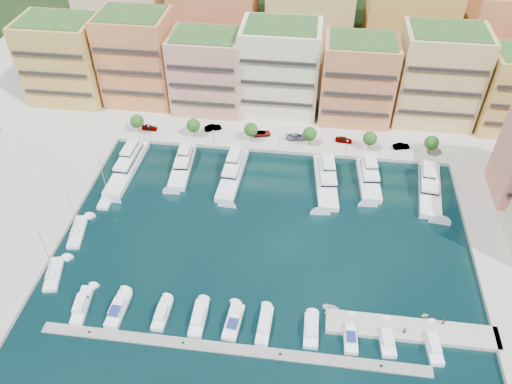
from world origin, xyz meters
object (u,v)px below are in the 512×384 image
Objects in this scene: tree_0 at (137,121)px; lamppost_4 at (416,150)px; lamppost_1 at (213,134)px; cruiser_5 at (265,326)px; yacht_6 at (430,186)px; cruiser_8 at (387,339)px; tree_2 at (251,130)px; cruiser_1 at (118,309)px; yacht_5 at (369,177)px; cruiser_7 at (350,335)px; tree_5 at (432,143)px; car_0 at (150,127)px; yacht_4 at (326,179)px; cruiser_0 at (82,305)px; tender_0 at (332,309)px; lamppost_0 at (149,130)px; tender_3 at (425,315)px; car_5 at (401,146)px; cruiser_2 at (162,314)px; tree_1 at (193,125)px; tree_3 at (310,134)px; sailboat_2 at (108,197)px; car_4 at (344,140)px; lamppost_3 at (347,144)px; cruiser_3 at (199,318)px; cruiser_9 at (433,344)px; cruiser_6 at (311,331)px; person_0 at (404,331)px; sailboat_1 at (78,232)px; yacht_2 at (233,171)px; car_1 at (213,128)px; car_3 at (296,137)px; person_1 at (443,321)px; car_2 at (262,133)px; yacht_1 at (183,164)px; sailboat_0 at (54,275)px.

lamppost_4 is at bearing -1.73° from tree_0.
cruiser_5 is (20.51, -55.79, -3.28)m from lamppost_1.
yacht_6 reaches higher than cruiser_8.
cruiser_1 is (-18.21, -58.11, -4.17)m from tree_2.
yacht_5 is 2.08× the size of cruiser_7.
cruiser_8 is (-14.75, -58.08, -4.20)m from tree_5.
yacht_6 is at bearing -98.39° from car_0.
cruiser_0 is (-46.53, -44.12, -0.54)m from yacht_4.
tree_0 is 72.10m from cruiser_5.
lamppost_0 is at bearing 55.30° from tender_0.
car_5 is at bearing -16.25° from tender_3.
yacht_5 reaches higher than cruiser_2.
tree_1 is 1.00× the size of tree_3.
lamppost_0 is at bearing 81.52° from sailboat_2.
lamppost_3 is at bearing -167.82° from car_4.
cruiser_3 and cruiser_9 have the same top height.
tree_0 reaches higher than cruiser_6.
sailboat_2 is at bearing 33.91° from person_0.
car_4 reaches higher than cruiser_2.
tree_3 is 63.86m from sailboat_1.
cruiser_1 is at bearing -109.33° from yacht_2.
car_1 is at bearing 176.29° from tree_5.
tree_2 is at bearing 180.00° from tree_5.
cruiser_0 is at bearing -113.77° from tree_2.
lamppost_4 is 56.90m from cruiser_8.
car_3 is at bearing 96.61° from cruiser_6.
lamppost_1 is 70.66m from cruiser_8.
cruiser_3 is 0.62× the size of sailboat_2.
yacht_5 reaches higher than car_0.
cruiser_5 is at bearing 167.99° from car_3.
yacht_5 is at bearing -3.29° from tender_3.
yacht_4 is at bearing -153.13° from lamppost_4.
lamppost_4 is 0.49× the size of cruiser_1.
cruiser_5 is (-37.49, -58.09, -4.20)m from tree_5.
person_0 is at bearing 23.67° from cruiser_8.
cruiser_1 is at bearing 120.62° from car_5.
car_4 is 2.72× the size of person_1.
car_4 is at bearing 7.37° from tender_0.
yacht_2 is 19.82m from car_1.
tree_2 is 0.69× the size of cruiser_3.
cruiser_5 is 61.65m from car_2.
car_0 is (-13.11, 14.43, 0.66)m from yacht_1.
sailboat_2 is at bearing -161.39° from tree_5.
tree_5 is 97.25m from sailboat_0.
lamppost_0 reaches higher than car_3.
cruiser_8 is 76.36m from car_1.
yacht_1 is 2.07× the size of cruiser_9.
lamppost_0 is 84.96m from tender_3.
car_4 reaches higher than cruiser_6.
cruiser_9 is (-4.99, -44.41, -0.66)m from yacht_6.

